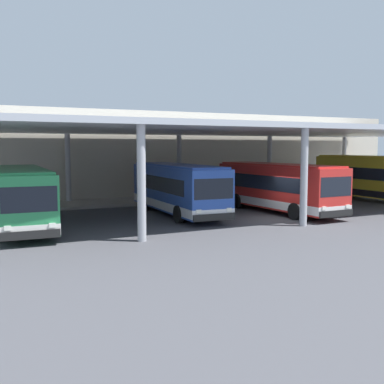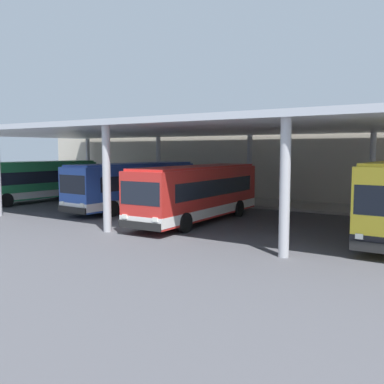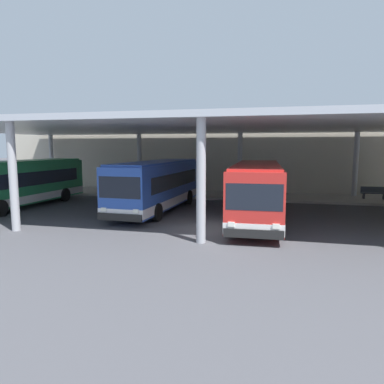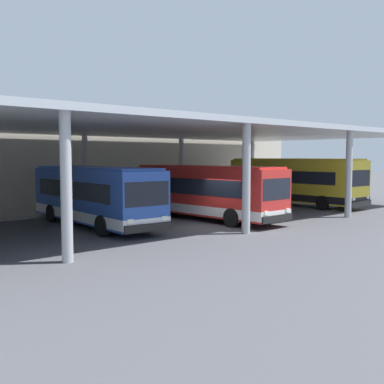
{
  "view_description": "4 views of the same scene",
  "coord_description": "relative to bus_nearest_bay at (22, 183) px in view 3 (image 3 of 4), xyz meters",
  "views": [
    {
      "loc": [
        -16.45,
        -22.16,
        4.26
      ],
      "look_at": [
        -2.99,
        5.01,
        1.32
      ],
      "focal_mm": 43.56,
      "sensor_mm": 36.0,
      "label": 1
    },
    {
      "loc": [
        15.23,
        -17.83,
        4.06
      ],
      "look_at": [
        0.54,
        4.33,
        1.47
      ],
      "focal_mm": 40.28,
      "sensor_mm": 36.0,
      "label": 2
    },
    {
      "loc": [
        3.02,
        -16.65,
        4.04
      ],
      "look_at": [
        -1.98,
        4.09,
        1.3
      ],
      "focal_mm": 32.49,
      "sensor_mm": 36.0,
      "label": 3
    },
    {
      "loc": [
        -16.44,
        -17.41,
        3.69
      ],
      "look_at": [
        1.74,
        3.45,
        1.58
      ],
      "focal_mm": 43.17,
      "sensor_mm": 36.0,
      "label": 4
    }
  ],
  "objects": [
    {
      "name": "canopy_shelter",
      "position": [
        13.74,
        1.99,
        3.63
      ],
      "size": [
        40.0,
        17.0,
        5.55
      ],
      "color": "silver",
      "rests_on": "ground"
    },
    {
      "name": "platform_kerb",
      "position": [
        13.74,
        8.24,
        -1.57
      ],
      "size": [
        42.0,
        4.5,
        0.18
      ],
      "primitive_type": "cube",
      "color": "#A39E93",
      "rests_on": "ground"
    },
    {
      "name": "bench_waiting",
      "position": [
        24.02,
        8.31,
        -0.99
      ],
      "size": [
        1.8,
        0.45,
        0.92
      ],
      "color": "#383D47",
      "rests_on": "platform_kerb"
    },
    {
      "name": "station_building_facade",
      "position": [
        13.74,
        11.49,
        1.97
      ],
      "size": [
        48.0,
        1.6,
        7.26
      ],
      "primitive_type": "cube",
      "color": "beige",
      "rests_on": "ground"
    },
    {
      "name": "bus_nearest_bay",
      "position": [
        0.0,
        0.0,
        0.0
      ],
      "size": [
        3.02,
        10.62,
        3.17
      ],
      "color": "#28844C",
      "rests_on": "ground"
    },
    {
      "name": "bus_second_bay",
      "position": [
        9.42,
        0.93,
        0.0
      ],
      "size": [
        3.04,
        10.63,
        3.17
      ],
      "color": "#284CA8",
      "rests_on": "ground"
    },
    {
      "name": "bus_middle_bay",
      "position": [
        15.79,
        -0.91,
        0.0
      ],
      "size": [
        2.95,
        10.6,
        3.17
      ],
      "color": "red",
      "rests_on": "ground"
    },
    {
      "name": "ground_plane",
      "position": [
        13.74,
        -3.51,
        -1.66
      ],
      "size": [
        200.0,
        200.0,
        0.0
      ],
      "primitive_type": "plane",
      "color": "#47474C"
    }
  ]
}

